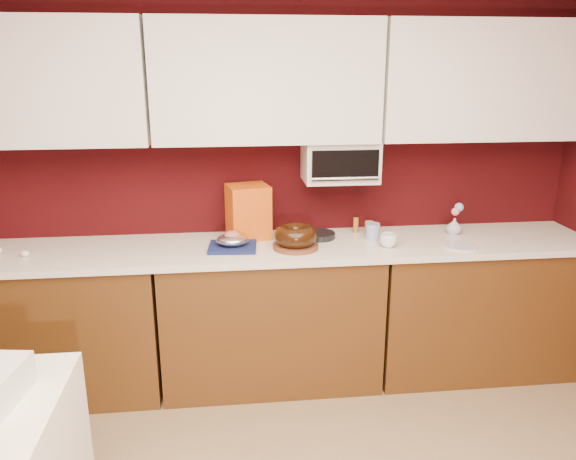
# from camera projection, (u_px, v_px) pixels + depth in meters

# --- Properties ---
(wall_back) EXTENTS (4.00, 0.02, 2.50)m
(wall_back) POSITION_uv_depth(u_px,v_px,m) (265.00, 178.00, 3.58)
(wall_back) COLOR #350709
(wall_back) RESTS_ON floor
(base_cabinet_left) EXTENTS (1.31, 0.58, 0.86)m
(base_cabinet_left) POSITION_uv_depth(u_px,v_px,m) (50.00, 327.00, 3.37)
(base_cabinet_left) COLOR #522F10
(base_cabinet_left) RESTS_ON floor
(base_cabinet_center) EXTENTS (1.31, 0.58, 0.86)m
(base_cabinet_center) POSITION_uv_depth(u_px,v_px,m) (271.00, 316.00, 3.52)
(base_cabinet_center) COLOR #522F10
(base_cabinet_center) RESTS_ON floor
(base_cabinet_right) EXTENTS (1.31, 0.58, 0.86)m
(base_cabinet_right) POSITION_uv_depth(u_px,v_px,m) (474.00, 306.00, 3.66)
(base_cabinet_right) COLOR #522F10
(base_cabinet_right) RESTS_ON floor
(countertop) EXTENTS (4.00, 0.62, 0.04)m
(countertop) POSITION_uv_depth(u_px,v_px,m) (270.00, 248.00, 3.39)
(countertop) COLOR silver
(countertop) RESTS_ON base_cabinet_center
(upper_cabinet_left) EXTENTS (1.31, 0.33, 0.70)m
(upper_cabinet_left) POSITION_uv_depth(u_px,v_px,m) (26.00, 82.00, 3.10)
(upper_cabinet_left) COLOR white
(upper_cabinet_left) RESTS_ON wall_back
(upper_cabinet_center) EXTENTS (1.31, 0.33, 0.70)m
(upper_cabinet_center) POSITION_uv_depth(u_px,v_px,m) (266.00, 81.00, 3.25)
(upper_cabinet_center) COLOR white
(upper_cabinet_center) RESTS_ON wall_back
(upper_cabinet_right) EXTENTS (1.31, 0.33, 0.70)m
(upper_cabinet_right) POSITION_uv_depth(u_px,v_px,m) (486.00, 81.00, 3.39)
(upper_cabinet_right) COLOR white
(upper_cabinet_right) RESTS_ON wall_back
(toaster_oven) EXTENTS (0.45, 0.30, 0.25)m
(toaster_oven) POSITION_uv_depth(u_px,v_px,m) (340.00, 161.00, 3.45)
(toaster_oven) COLOR white
(toaster_oven) RESTS_ON upper_cabinet_center
(toaster_oven_door) EXTENTS (0.40, 0.02, 0.18)m
(toaster_oven_door) POSITION_uv_depth(u_px,v_px,m) (345.00, 165.00, 3.30)
(toaster_oven_door) COLOR black
(toaster_oven_door) RESTS_ON toaster_oven
(toaster_oven_handle) EXTENTS (0.42, 0.02, 0.02)m
(toaster_oven_handle) POSITION_uv_depth(u_px,v_px,m) (345.00, 178.00, 3.31)
(toaster_oven_handle) COLOR silver
(toaster_oven_handle) RESTS_ON toaster_oven
(cake_base) EXTENTS (0.33, 0.33, 0.02)m
(cake_base) POSITION_uv_depth(u_px,v_px,m) (296.00, 246.00, 3.32)
(cake_base) COLOR brown
(cake_base) RESTS_ON countertop
(bundt_cake) EXTENTS (0.28, 0.28, 0.10)m
(bundt_cake) POSITION_uv_depth(u_px,v_px,m) (296.00, 235.00, 3.30)
(bundt_cake) COLOR black
(bundt_cake) RESTS_ON cake_base
(navy_towel) EXTENTS (0.30, 0.26, 0.02)m
(navy_towel) POSITION_uv_depth(u_px,v_px,m) (233.00, 247.00, 3.31)
(navy_towel) COLOR navy
(navy_towel) RESTS_ON countertop
(foil_ham_nest) EXTENTS (0.23, 0.21, 0.07)m
(foil_ham_nest) POSITION_uv_depth(u_px,v_px,m) (232.00, 240.00, 3.30)
(foil_ham_nest) COLOR silver
(foil_ham_nest) RESTS_ON navy_towel
(roasted_ham) EXTENTS (0.10, 0.08, 0.06)m
(roasted_ham) POSITION_uv_depth(u_px,v_px,m) (232.00, 236.00, 3.29)
(roasted_ham) COLOR #C26259
(roasted_ham) RESTS_ON foil_ham_nest
(pandoro_box) EXTENTS (0.29, 0.27, 0.33)m
(pandoro_box) POSITION_uv_depth(u_px,v_px,m) (248.00, 211.00, 3.49)
(pandoro_box) COLOR #B62E0C
(pandoro_box) RESTS_ON countertop
(dark_pan) EXTENTS (0.24, 0.24, 0.04)m
(dark_pan) POSITION_uv_depth(u_px,v_px,m) (319.00, 235.00, 3.51)
(dark_pan) COLOR black
(dark_pan) RESTS_ON countertop
(coffee_mug) EXTENTS (0.12, 0.12, 0.10)m
(coffee_mug) POSITION_uv_depth(u_px,v_px,m) (389.00, 239.00, 3.33)
(coffee_mug) COLOR silver
(coffee_mug) RESTS_ON countertop
(blue_jar) EXTENTS (0.09, 0.09, 0.10)m
(blue_jar) POSITION_uv_depth(u_px,v_px,m) (373.00, 231.00, 3.48)
(blue_jar) COLOR #1C3D9A
(blue_jar) RESTS_ON countertop
(flower_vase) EXTENTS (0.10, 0.10, 0.12)m
(flower_vase) POSITION_uv_depth(u_px,v_px,m) (454.00, 225.00, 3.58)
(flower_vase) COLOR #AFB4C6
(flower_vase) RESTS_ON countertop
(flower_pink) EXTENTS (0.05, 0.05, 0.05)m
(flower_pink) POSITION_uv_depth(u_px,v_px,m) (455.00, 212.00, 3.56)
(flower_pink) COLOR pink
(flower_pink) RESTS_ON flower_vase
(flower_blue) EXTENTS (0.06, 0.06, 0.06)m
(flower_blue) POSITION_uv_depth(u_px,v_px,m) (459.00, 207.00, 3.57)
(flower_blue) COLOR #82AAD1
(flower_blue) RESTS_ON flower_vase
(china_plate) EXTENTS (0.20, 0.20, 0.01)m
(china_plate) POSITION_uv_depth(u_px,v_px,m) (460.00, 246.00, 3.34)
(china_plate) COLOR silver
(china_plate) RESTS_ON countertop
(amber_bottle) EXTENTS (0.03, 0.03, 0.10)m
(amber_bottle) POSITION_uv_depth(u_px,v_px,m) (356.00, 225.00, 3.62)
(amber_bottle) COLOR #985F1B
(amber_bottle) RESTS_ON countertop
(paper_cup) EXTENTS (0.07, 0.07, 0.09)m
(paper_cup) POSITION_uv_depth(u_px,v_px,m) (369.00, 228.00, 3.58)
(paper_cup) COLOR #9B8546
(paper_cup) RESTS_ON countertop
(egg_right) EXTENTS (0.06, 0.05, 0.04)m
(egg_right) POSITION_uv_depth(u_px,v_px,m) (25.00, 254.00, 3.17)
(egg_right) COLOR silver
(egg_right) RESTS_ON countertop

